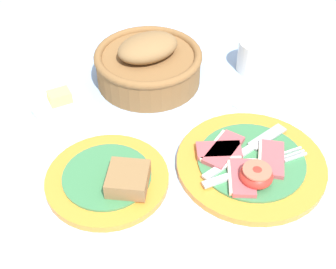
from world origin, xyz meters
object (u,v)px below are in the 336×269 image
(sugar_cup, at_px, (257,55))
(butter_dish, at_px, (61,102))
(breakfast_plate, at_px, (250,164))
(bread_plate, at_px, (110,179))
(bread_basket, at_px, (148,63))
(teaspoon_near_cup, at_px, (227,111))

(sugar_cup, bearing_deg, butter_dish, -177.89)
(breakfast_plate, height_order, bread_plate, same)
(sugar_cup, xyz_separation_m, bread_basket, (-0.22, 0.02, 0.01))
(teaspoon_near_cup, bearing_deg, breakfast_plate, 55.60)
(butter_dish, xyz_separation_m, teaspoon_near_cup, (0.29, -0.10, -0.00))
(bread_basket, height_order, butter_dish, bread_basket)
(bread_basket, bearing_deg, teaspoon_near_cup, -49.82)
(butter_dish, bearing_deg, breakfast_plate, -41.22)
(breakfast_plate, relative_size, bread_basket, 1.16)
(teaspoon_near_cup, bearing_deg, butter_dish, -48.25)
(sugar_cup, xyz_separation_m, teaspoon_near_cup, (-0.11, -0.12, -0.03))
(teaspoon_near_cup, bearing_deg, bread_basket, -78.65)
(breakfast_plate, xyz_separation_m, bread_plate, (-0.22, 0.03, -0.00))
(breakfast_plate, height_order, sugar_cup, sugar_cup)
(breakfast_plate, distance_m, teaspoon_near_cup, 0.14)
(breakfast_plate, xyz_separation_m, butter_dish, (-0.28, 0.24, -0.00))
(butter_dish, relative_size, teaspoon_near_cup, 0.62)
(bread_basket, bearing_deg, breakfast_plate, -69.95)
(breakfast_plate, height_order, butter_dish, breakfast_plate)
(bread_basket, bearing_deg, sugar_cup, -4.75)
(sugar_cup, xyz_separation_m, butter_dish, (-0.40, -0.01, -0.03))
(sugar_cup, bearing_deg, bread_basket, 175.25)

